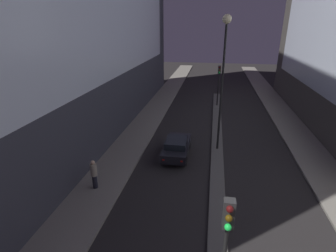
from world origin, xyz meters
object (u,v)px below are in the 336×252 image
traffic_light_mid (219,77)px  street_lamp (224,57)px  traffic_light_near (226,237)px  car_left_lane (177,147)px  pedestrian_on_left_sidewalk (94,174)px

traffic_light_mid → street_lamp: (0.00, -11.73, 3.50)m
traffic_light_near → car_left_lane: traffic_light_near is taller
traffic_light_near → traffic_light_mid: bearing=90.0°
traffic_light_near → car_left_lane: bearing=104.8°
traffic_light_near → pedestrian_on_left_sidewalk: 9.74m
traffic_light_mid → street_lamp: street_lamp is taller
traffic_light_mid → car_left_lane: 13.79m
traffic_light_near → pedestrian_on_left_sidewalk: (-7.09, 6.21, -2.45)m
traffic_light_mid → pedestrian_on_left_sidewalk: bearing=-111.2°
traffic_light_near → pedestrian_on_left_sidewalk: size_ratio=2.58×
street_lamp → pedestrian_on_left_sidewalk: size_ratio=5.35×
car_left_lane → pedestrian_on_left_sidewalk: size_ratio=2.36×
street_lamp → traffic_light_near: bearing=-90.0°
street_lamp → traffic_light_mid: bearing=90.0°
pedestrian_on_left_sidewalk → traffic_light_mid: bearing=68.8°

